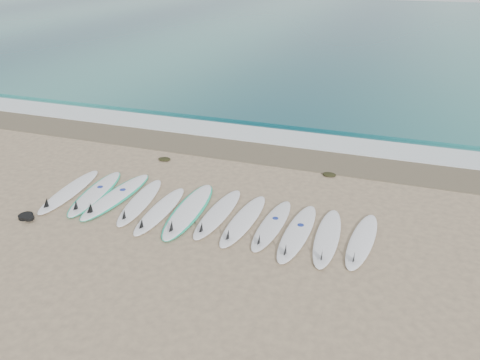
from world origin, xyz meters
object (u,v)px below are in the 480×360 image
(surfboard_0, at_px, (68,192))
(surfboard_6, at_px, (217,214))
(surfboard_11, at_px, (361,241))
(leash_coil, at_px, (27,217))

(surfboard_0, bearing_deg, surfboard_6, -1.76)
(surfboard_0, height_order, surfboard_6, surfboard_0)
(surfboard_11, bearing_deg, surfboard_6, -175.91)
(surfboard_0, xyz_separation_m, surfboard_6, (3.91, 0.18, -0.00))
(surfboard_11, xyz_separation_m, leash_coil, (-7.24, -1.44, -0.00))
(surfboard_11, bearing_deg, leash_coil, -163.40)
(surfboard_6, bearing_deg, surfboard_0, -175.40)
(leash_coil, bearing_deg, surfboard_0, 85.42)
(surfboard_0, xyz_separation_m, leash_coil, (-0.11, -1.33, -0.01))
(surfboard_11, height_order, leash_coil, surfboard_11)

